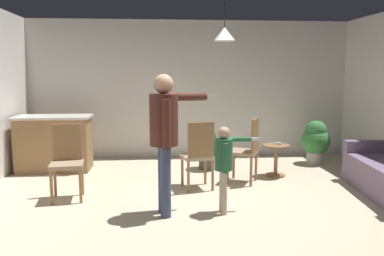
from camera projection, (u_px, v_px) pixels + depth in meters
The scene contains 13 objects.
ground at pixel (212, 208), 4.97m from camera, with size 7.68×7.68×0.00m, color beige.
wall_back at pixel (191, 89), 7.94m from camera, with size 6.40×0.10×2.70m, color silver.
kitchen_counter at pixel (54, 143), 6.84m from camera, with size 1.26×0.66×0.95m.
side_table_by_couch at pixel (276, 156), 6.47m from camera, with size 0.44×0.44×0.52m.
person_adult at pixel (165, 129), 4.62m from camera, with size 0.79×0.56×1.67m.
person_child at pixel (224, 160), 4.72m from camera, with size 0.56×0.31×1.05m.
dining_chair_by_counter at pixel (199, 153), 5.69m from camera, with size 0.49×0.49×1.00m.
dining_chair_near_wall at pixel (67, 158), 5.31m from camera, with size 0.47×0.47×1.00m.
dining_chair_centre_back at pixel (247, 148), 6.05m from camera, with size 0.56×0.56×1.00m.
potted_plant_corner at pixel (316, 140), 7.35m from camera, with size 0.53×0.53×0.81m.
potted_plant_by_wall at pixel (207, 147), 6.94m from camera, with size 0.47×0.47×0.73m.
spare_remote_on_table at pixel (278, 143), 6.47m from camera, with size 0.04×0.13×0.04m, color white.
ceiling_light_pendant at pixel (225, 34), 5.87m from camera, with size 0.32×0.32×0.55m.
Camera 1 is at (-0.64, -4.75, 1.69)m, focal length 37.17 mm.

